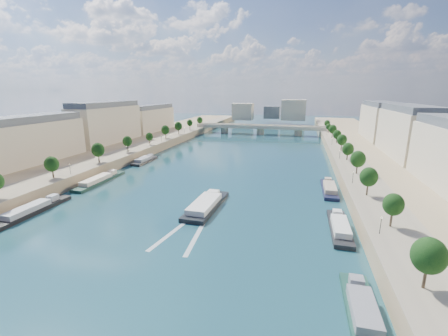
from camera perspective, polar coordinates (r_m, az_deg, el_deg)
The scene contains 17 objects.
ground at distance 133.82m, azimuth -0.73°, elevation -1.44°, with size 700.00×700.00×0.00m, color #0B2732.
quay_left at distance 166.55m, azimuth -25.42°, elevation 1.22°, with size 44.00×520.00×5.00m, color #9E8460.
quay_right at distance 134.50m, azimuth 30.42°, elevation -2.31°, with size 44.00×520.00×5.00m, color #9E8460.
pave_left at distance 156.94m, azimuth -21.29°, elevation 1.85°, with size 14.00×520.00×0.10m, color gray.
pave_right at distance 130.35m, azimuth 24.24°, elevation -0.89°, with size 14.00×520.00×0.10m, color gray.
trees_left at distance 156.38m, azimuth -20.45°, elevation 3.92°, with size 4.80×268.80×8.26m.
trees_right at distance 138.45m, azimuth 23.00°, elevation 2.40°, with size 4.80×268.80×8.26m.
lamps_left at distance 145.89m, azimuth -22.18°, elevation 1.97°, with size 0.36×200.36×4.28m.
lamps_right at distance 133.79m, azimuth 22.13°, elevation 0.91°, with size 0.36×200.36×4.28m.
buildings_left at distance 181.69m, azimuth -26.70°, elevation 6.57°, with size 16.00×226.00×23.20m.
buildings_right at distance 147.04m, azimuth 34.75°, elevation 3.98°, with size 16.00×226.00×23.20m.
skyline at distance 345.77m, azimuth 9.44°, elevation 10.68°, with size 79.00×42.00×22.00m.
bridge at distance 262.47m, azimuth 6.95°, elevation 7.50°, with size 112.00×12.00×8.15m.
tour_barge at distance 97.63m, azimuth -3.42°, elevation -7.04°, with size 8.56×26.86×3.70m.
wake at distance 83.70m, azimuth -6.94°, elevation -11.68°, with size 10.76×26.01×0.04m.
moored_barges_left at distance 111.54m, azimuth -32.30°, elevation -6.65°, with size 5.00×158.83×3.60m.
moored_barges_right at distance 74.88m, azimuth 22.48°, elevation -15.42°, with size 5.00×122.64×3.60m.
Camera 1 is at (33.50, -24.20, 36.88)m, focal length 24.00 mm.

